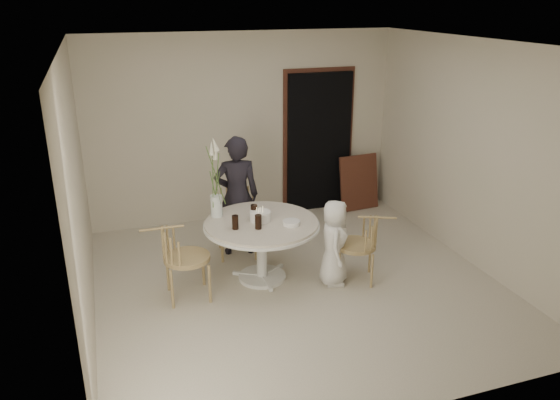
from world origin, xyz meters
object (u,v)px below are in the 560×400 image
object	(u,v)px
table	(262,231)
chair_left	(175,252)
boy	(334,243)
birthday_cake	(260,216)
flower_vase	(216,189)
girl	(237,196)
chair_right	(366,239)
chair_far	(235,207)

from	to	relation	value
table	chair_left	distance (m)	1.02
boy	birthday_cake	world-z (taller)	boy
birthday_cake	table	bearing A→B (deg)	-73.69
flower_vase	girl	bearing A→B (deg)	52.14
table	chair_right	xyz separation A→B (m)	(1.13, -0.41, -0.09)
birthday_cake	chair_far	bearing A→B (deg)	95.75
table	girl	distance (m)	0.80
table	chair_right	bearing A→B (deg)	-20.07
chair_far	boy	distance (m)	1.49
chair_right	birthday_cake	bearing A→B (deg)	-87.06
table	chair_far	world-z (taller)	chair_far
chair_far	chair_right	size ratio (longest dim) A/B	1.13
chair_far	birthday_cake	distance (m)	0.87
boy	table	bearing A→B (deg)	84.53
chair_far	flower_vase	xyz separation A→B (m)	(-0.36, -0.55, 0.47)
chair_far	girl	world-z (taller)	girl
chair_far	chair_right	distance (m)	1.77
table	flower_vase	bearing A→B (deg)	144.58
flower_vase	boy	bearing A→B (deg)	-29.50
girl	birthday_cake	size ratio (longest dim) A/B	6.52
chair_far	chair_left	world-z (taller)	chair_far
chair_left	chair_right	bearing A→B (deg)	-96.27
chair_left	girl	bearing A→B (deg)	-44.20
chair_left	birthday_cake	size ratio (longest dim) A/B	3.68
chair_right	birthday_cake	distance (m)	1.24
boy	birthday_cake	xyz separation A→B (m)	(-0.76, 0.38, 0.28)
girl	boy	world-z (taller)	girl
chair_right	chair_left	xyz separation A→B (m)	(-2.14, 0.28, 0.04)
table	flower_vase	world-z (taller)	flower_vase
chair_far	chair_left	distance (m)	1.36
chair_left	boy	distance (m)	1.78
table	chair_left	xyz separation A→B (m)	(-1.01, -0.13, -0.05)
girl	chair_far	bearing A→B (deg)	-81.05
chair_left	girl	size ratio (longest dim) A/B	0.56
table	boy	size ratio (longest dim) A/B	1.31
boy	birthday_cake	bearing A→B (deg)	83.37
chair_right	chair_left	bearing A→B (deg)	-73.55
birthday_cake	chair_right	bearing A→B (deg)	-20.95
table	chair_right	size ratio (longest dim) A/B	1.63
chair_far	table	bearing A→B (deg)	-75.72
chair_far	chair_left	bearing A→B (deg)	-124.51
chair_right	chair_far	bearing A→B (deg)	-112.43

